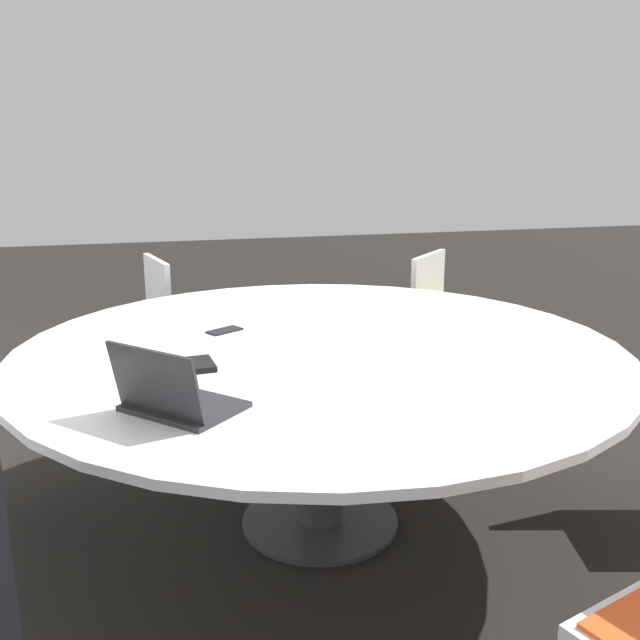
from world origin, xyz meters
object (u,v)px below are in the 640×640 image
(cell_phone, at_px, (225,331))
(spiral_notebook, at_px, (182,366))
(chair_4, at_px, (182,318))
(laptop, at_px, (173,397))
(chair_3, at_px, (448,316))

(cell_phone, bearing_deg, spiral_notebook, 156.42)
(chair_4, bearing_deg, spiral_notebook, -17.03)
(cell_phone, bearing_deg, laptop, 164.15)
(spiral_notebook, bearing_deg, laptop, 173.41)
(chair_3, xyz_separation_m, chair_4, (0.33, 1.46, 0.00))
(chair_3, bearing_deg, cell_phone, -13.27)
(chair_4, relative_size, laptop, 2.13)
(laptop, height_order, spiral_notebook, laptop)
(chair_4, height_order, spiral_notebook, chair_4)
(laptop, relative_size, spiral_notebook, 1.79)
(chair_3, bearing_deg, chair_4, -57.91)
(chair_4, xyz_separation_m, laptop, (-2.01, 0.12, 0.28))
(chair_3, distance_m, laptop, 2.32)
(chair_3, height_order, chair_4, same)
(laptop, height_order, cell_phone, laptop)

